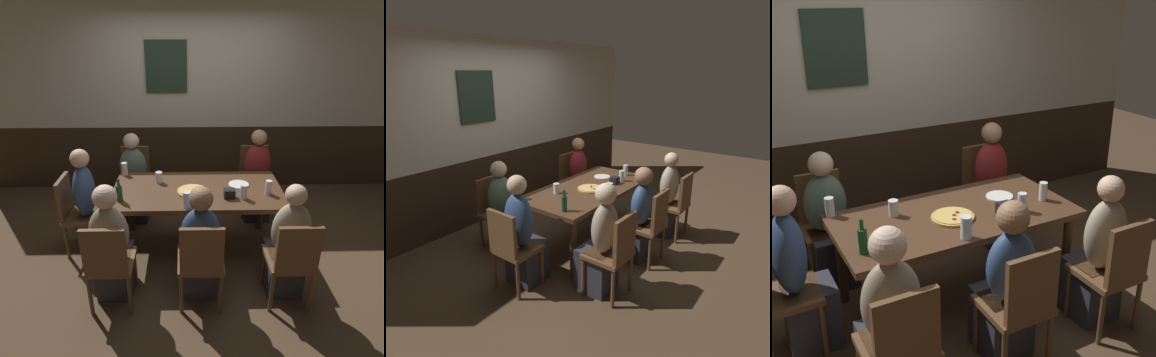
# 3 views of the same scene
# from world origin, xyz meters

# --- Properties ---
(ground_plane) EXTENTS (12.00, 12.00, 0.00)m
(ground_plane) POSITION_xyz_m (0.00, 0.00, 0.00)
(ground_plane) COLOR #4C3826
(wall_back) EXTENTS (6.40, 0.13, 2.60)m
(wall_back) POSITION_xyz_m (-0.00, 1.65, 1.30)
(wall_back) COLOR #332316
(wall_back) RESTS_ON ground_plane
(dining_table) EXTENTS (1.78, 0.90, 0.74)m
(dining_table) POSITION_xyz_m (0.00, 0.00, 0.66)
(dining_table) COLOR #472D1C
(dining_table) RESTS_ON ground_plane
(chair_left_far) EXTENTS (0.40, 0.40, 0.88)m
(chair_left_far) POSITION_xyz_m (-0.78, 0.86, 0.50)
(chair_left_far) COLOR brown
(chair_left_far) RESTS_ON ground_plane
(chair_head_west) EXTENTS (0.40, 0.40, 0.88)m
(chair_head_west) POSITION_xyz_m (-1.30, 0.00, 0.50)
(chair_head_west) COLOR brown
(chair_head_west) RESTS_ON ground_plane
(chair_mid_near) EXTENTS (0.40, 0.40, 0.88)m
(chair_mid_near) POSITION_xyz_m (0.00, -0.86, 0.50)
(chair_mid_near) COLOR brown
(chair_mid_near) RESTS_ON ground_plane
(chair_right_far) EXTENTS (0.40, 0.40, 0.88)m
(chair_right_far) POSITION_xyz_m (0.78, 0.86, 0.50)
(chair_right_far) COLOR brown
(chair_right_far) RESTS_ON ground_plane
(chair_right_near) EXTENTS (0.40, 0.40, 0.88)m
(chair_right_near) POSITION_xyz_m (0.78, -0.86, 0.50)
(chair_right_near) COLOR brown
(chair_right_near) RESTS_ON ground_plane
(chair_left_near) EXTENTS (0.40, 0.40, 0.88)m
(chair_left_near) POSITION_xyz_m (-0.78, -0.86, 0.50)
(chair_left_near) COLOR brown
(chair_left_near) RESTS_ON ground_plane
(person_left_far) EXTENTS (0.34, 0.37, 1.12)m
(person_left_far) POSITION_xyz_m (-0.78, 0.70, 0.47)
(person_left_far) COLOR #2D2D38
(person_left_far) RESTS_ON ground_plane
(person_head_west) EXTENTS (0.37, 0.34, 1.19)m
(person_head_west) POSITION_xyz_m (-1.14, 0.00, 0.50)
(person_head_west) COLOR #2D2D38
(person_head_west) RESTS_ON ground_plane
(person_mid_near) EXTENTS (0.34, 0.37, 1.13)m
(person_mid_near) POSITION_xyz_m (0.00, -0.70, 0.48)
(person_mid_near) COLOR #2D2D38
(person_mid_near) RESTS_ON ground_plane
(person_right_far) EXTENTS (0.34, 0.37, 1.16)m
(person_right_far) POSITION_xyz_m (0.78, 0.70, 0.49)
(person_right_far) COLOR #2D2D38
(person_right_far) RESTS_ON ground_plane
(person_right_near) EXTENTS (0.34, 0.37, 1.14)m
(person_right_near) POSITION_xyz_m (0.78, -0.70, 0.48)
(person_right_near) COLOR #2D2D38
(person_right_near) RESTS_ON ground_plane
(person_left_near) EXTENTS (0.34, 0.37, 1.15)m
(person_left_near) POSITION_xyz_m (-0.78, -0.70, 0.49)
(person_left_near) COLOR #2D2D38
(person_left_near) RESTS_ON ground_plane
(pizza) EXTENTS (0.32, 0.32, 0.03)m
(pizza) POSITION_xyz_m (-0.05, -0.07, 0.75)
(pizza) COLOR tan
(pizza) RESTS_ON dining_table
(pint_glass_stout) EXTENTS (0.07, 0.07, 0.15)m
(pint_glass_stout) POSITION_xyz_m (-0.82, 0.39, 0.80)
(pint_glass_stout) COLOR silver
(pint_glass_stout) RESTS_ON dining_table
(tumbler_water) EXTENTS (0.07, 0.07, 0.15)m
(tumbler_water) POSITION_xyz_m (0.45, -0.22, 0.80)
(tumbler_water) COLOR silver
(tumbler_water) RESTS_ON dining_table
(beer_glass_tall) EXTENTS (0.06, 0.06, 0.15)m
(beer_glass_tall) POSITION_xyz_m (0.72, -0.13, 0.80)
(beer_glass_tall) COLOR silver
(beer_glass_tall) RESTS_ON dining_table
(pint_glass_amber) EXTENTS (0.07, 0.07, 0.12)m
(pint_glass_amber) POSITION_xyz_m (-0.41, 0.17, 0.80)
(pint_glass_amber) COLOR silver
(pint_glass_amber) RESTS_ON dining_table
(tumbler_short) EXTENTS (0.08, 0.08, 0.16)m
(tumbler_short) POSITION_xyz_m (-0.11, -0.38, 0.81)
(tumbler_short) COLOR silver
(tumbler_short) RESTS_ON dining_table
(beer_bottle_green) EXTENTS (0.06, 0.06, 0.24)m
(beer_bottle_green) POSITION_xyz_m (-0.77, -0.24, 0.83)
(beer_bottle_green) COLOR #194723
(beer_bottle_green) RESTS_ON dining_table
(plate_white_large) EXTENTS (0.22, 0.22, 0.01)m
(plate_white_large) POSITION_xyz_m (0.45, 0.09, 0.75)
(plate_white_large) COLOR white
(plate_white_large) RESTS_ON dining_table
(condiment_caddy) EXTENTS (0.11, 0.09, 0.09)m
(condiment_caddy) POSITION_xyz_m (0.31, -0.20, 0.79)
(condiment_caddy) COLOR black
(condiment_caddy) RESTS_ON dining_table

